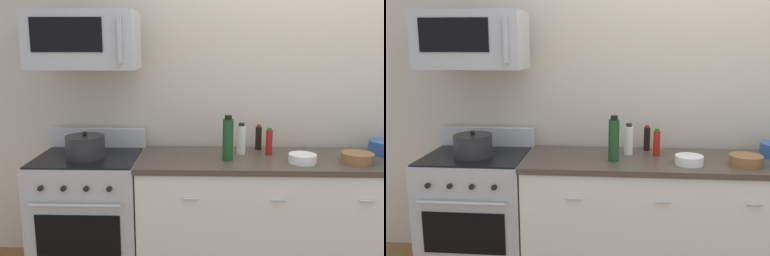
# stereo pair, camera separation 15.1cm
# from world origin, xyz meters

# --- Properties ---
(back_wall) EXTENTS (5.58, 0.10, 2.70)m
(back_wall) POSITION_xyz_m (0.00, 0.41, 1.35)
(back_wall) COLOR beige
(back_wall) RESTS_ON ground_plane
(counter_unit) EXTENTS (2.49, 0.66, 0.92)m
(counter_unit) POSITION_xyz_m (-0.00, -0.00, 0.46)
(counter_unit) COLOR white
(counter_unit) RESTS_ON ground_plane
(range_oven) EXTENTS (0.76, 0.69, 1.07)m
(range_oven) POSITION_xyz_m (-1.62, 0.00, 0.47)
(range_oven) COLOR #B7BABF
(range_oven) RESTS_ON ground_plane
(microwave) EXTENTS (0.74, 0.44, 0.40)m
(microwave) POSITION_xyz_m (-1.62, 0.05, 1.75)
(microwave) COLOR #B7BABF
(bottle_soy_sauce_dark) EXTENTS (0.05, 0.05, 0.20)m
(bottle_soy_sauce_dark) POSITION_xyz_m (-0.35, 0.24, 1.01)
(bottle_soy_sauce_dark) COLOR black
(bottle_soy_sauce_dark) RESTS_ON countertop_slab
(bottle_vinegar_white) EXTENTS (0.07, 0.07, 0.23)m
(bottle_vinegar_white) POSITION_xyz_m (-0.50, 0.11, 1.03)
(bottle_vinegar_white) COLOR silver
(bottle_vinegar_white) RESTS_ON countertop_slab
(bottle_hot_sauce_red) EXTENTS (0.05, 0.05, 0.20)m
(bottle_hot_sauce_red) POSITION_xyz_m (-0.30, 0.08, 1.02)
(bottle_hot_sauce_red) COLOR #B21914
(bottle_hot_sauce_red) RESTS_ON countertop_slab
(bottle_wine_green) EXTENTS (0.08, 0.08, 0.32)m
(bottle_wine_green) POSITION_xyz_m (-0.61, -0.07, 1.07)
(bottle_wine_green) COLOR #19471E
(bottle_wine_green) RESTS_ON countertop_slab
(bowl_wooden_salad) EXTENTS (0.22, 0.22, 0.07)m
(bowl_wooden_salad) POSITION_xyz_m (0.28, -0.12, 0.96)
(bowl_wooden_salad) COLOR brown
(bowl_wooden_salad) RESTS_ON countertop_slab
(bowl_white_ceramic) EXTENTS (0.19, 0.19, 0.06)m
(bowl_white_ceramic) POSITION_xyz_m (-0.10, -0.13, 0.95)
(bowl_white_ceramic) COLOR white
(bowl_white_ceramic) RESTS_ON countertop_slab
(stockpot) EXTENTS (0.28, 0.28, 0.20)m
(stockpot) POSITION_xyz_m (-1.62, -0.05, 1.00)
(stockpot) COLOR #262628
(stockpot) RESTS_ON range_oven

